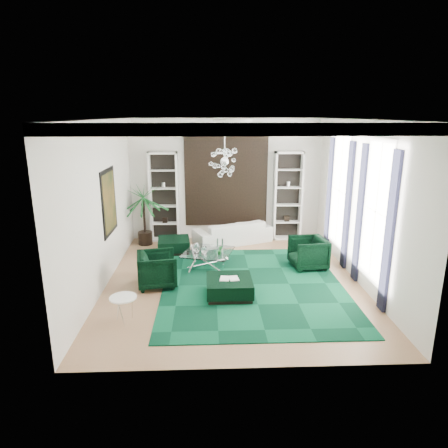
{
  "coord_description": "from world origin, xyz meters",
  "views": [
    {
      "loc": [
        -0.58,
        -8.99,
        3.9
      ],
      "look_at": [
        -0.19,
        0.5,
        1.28
      ],
      "focal_mm": 32.0,
      "sensor_mm": 36.0,
      "label": 1
    }
  ],
  "objects_px": {
    "armchair_right": "(308,253)",
    "palm": "(144,206)",
    "side_table": "(124,309)",
    "ottoman_side": "(174,245)",
    "ottoman_front": "(229,287)",
    "coffee_table": "(208,259)",
    "sofa": "(233,232)",
    "armchair_left": "(157,269)"
  },
  "relations": [
    {
      "from": "palm",
      "to": "armchair_left",
      "type": "bearing_deg",
      "value": -76.56
    },
    {
      "from": "armchair_right",
      "to": "side_table",
      "type": "relative_size",
      "value": 1.72
    },
    {
      "from": "armchair_left",
      "to": "ottoman_side",
      "type": "xyz_separation_m",
      "value": [
        0.19,
        2.38,
        -0.21
      ]
    },
    {
      "from": "ottoman_side",
      "to": "side_table",
      "type": "distance_m",
      "value": 4.09
    },
    {
      "from": "sofa",
      "to": "palm",
      "type": "distance_m",
      "value": 2.84
    },
    {
      "from": "palm",
      "to": "ottoman_side",
      "type": "bearing_deg",
      "value": -39.01
    },
    {
      "from": "sofa",
      "to": "ottoman_front",
      "type": "relative_size",
      "value": 2.39
    },
    {
      "from": "armchair_left",
      "to": "armchair_right",
      "type": "xyz_separation_m",
      "value": [
        3.8,
        1.0,
        0.0
      ]
    },
    {
      "from": "sofa",
      "to": "armchair_left",
      "type": "bearing_deg",
      "value": 35.56
    },
    {
      "from": "ottoman_side",
      "to": "side_table",
      "type": "height_order",
      "value": "side_table"
    },
    {
      "from": "armchair_left",
      "to": "armchair_right",
      "type": "bearing_deg",
      "value": -84.9
    },
    {
      "from": "coffee_table",
      "to": "ottoman_side",
      "type": "relative_size",
      "value": 1.33
    },
    {
      "from": "ottoman_side",
      "to": "palm",
      "type": "bearing_deg",
      "value": 140.99
    },
    {
      "from": "armchair_right",
      "to": "palm",
      "type": "distance_m",
      "value": 5.09
    },
    {
      "from": "ottoman_front",
      "to": "side_table",
      "type": "relative_size",
      "value": 1.92
    },
    {
      "from": "sofa",
      "to": "ottoman_front",
      "type": "height_order",
      "value": "sofa"
    },
    {
      "from": "sofa",
      "to": "coffee_table",
      "type": "xyz_separation_m",
      "value": [
        -0.77,
        -1.98,
        -0.14
      ]
    },
    {
      "from": "side_table",
      "to": "sofa",
      "type": "bearing_deg",
      "value": 63.46
    },
    {
      "from": "coffee_table",
      "to": "ottoman_side",
      "type": "height_order",
      "value": "coffee_table"
    },
    {
      "from": "armchair_right",
      "to": "side_table",
      "type": "xyz_separation_m",
      "value": [
        -4.25,
        -2.66,
        -0.16
      ]
    },
    {
      "from": "ottoman_side",
      "to": "ottoman_front",
      "type": "distance_m",
      "value": 3.33
    },
    {
      "from": "sofa",
      "to": "ottoman_side",
      "type": "distance_m",
      "value": 1.95
    },
    {
      "from": "armchair_right",
      "to": "coffee_table",
      "type": "relative_size",
      "value": 0.75
    },
    {
      "from": "armchair_left",
      "to": "palm",
      "type": "distance_m",
      "value": 3.33
    },
    {
      "from": "armchair_left",
      "to": "ottoman_front",
      "type": "height_order",
      "value": "armchair_left"
    },
    {
      "from": "armchair_left",
      "to": "ottoman_side",
      "type": "relative_size",
      "value": 0.99
    },
    {
      "from": "armchair_right",
      "to": "side_table",
      "type": "distance_m",
      "value": 5.02
    },
    {
      "from": "armchair_right",
      "to": "ottoman_front",
      "type": "bearing_deg",
      "value": -59.21
    },
    {
      "from": "sofa",
      "to": "armchair_right",
      "type": "relative_size",
      "value": 2.68
    },
    {
      "from": "armchair_left",
      "to": "coffee_table",
      "type": "relative_size",
      "value": 0.75
    },
    {
      "from": "ottoman_side",
      "to": "ottoman_front",
      "type": "relative_size",
      "value": 0.9
    },
    {
      "from": "side_table",
      "to": "ottoman_front",
      "type": "bearing_deg",
      "value": 26.49
    },
    {
      "from": "coffee_table",
      "to": "sofa",
      "type": "bearing_deg",
      "value": 68.78
    },
    {
      "from": "sofa",
      "to": "palm",
      "type": "relative_size",
      "value": 1.0
    },
    {
      "from": "armchair_left",
      "to": "coffee_table",
      "type": "height_order",
      "value": "armchair_left"
    },
    {
      "from": "armchair_left",
      "to": "side_table",
      "type": "xyz_separation_m",
      "value": [
        -0.45,
        -1.66,
        -0.16
      ]
    },
    {
      "from": "side_table",
      "to": "palm",
      "type": "bearing_deg",
      "value": 93.55
    },
    {
      "from": "coffee_table",
      "to": "side_table",
      "type": "bearing_deg",
      "value": -119.98
    },
    {
      "from": "ottoman_side",
      "to": "sofa",
      "type": "bearing_deg",
      "value": 24.1
    },
    {
      "from": "side_table",
      "to": "armchair_left",
      "type": "bearing_deg",
      "value": 74.73
    },
    {
      "from": "ottoman_front",
      "to": "ottoman_side",
      "type": "bearing_deg",
      "value": 116.03
    },
    {
      "from": "coffee_table",
      "to": "ottoman_side",
      "type": "distance_m",
      "value": 1.56
    }
  ]
}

